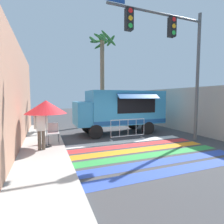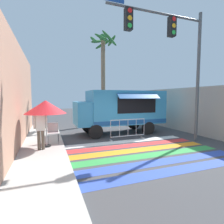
{
  "view_description": "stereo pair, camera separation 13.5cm",
  "coord_description": "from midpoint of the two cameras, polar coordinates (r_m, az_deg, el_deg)",
  "views": [
    {
      "loc": [
        -3.86,
        -6.59,
        2.26
      ],
      "look_at": [
        -0.42,
        2.3,
        1.47
      ],
      "focal_mm": 28.0,
      "sensor_mm": 36.0,
      "label": 1
    },
    {
      "loc": [
        -3.73,
        -6.64,
        2.26
      ],
      "look_at": [
        -0.42,
        2.3,
        1.47
      ],
      "focal_mm": 28.0,
      "sensor_mm": 36.0,
      "label": 2
    }
  ],
  "objects": [
    {
      "name": "crosswalk_painted",
      "position": [
        7.54,
        10.48,
        -12.75
      ],
      "size": [
        6.4,
        4.36,
        0.01
      ],
      "color": "#334FB2",
      "rests_on": "ground_plane"
    },
    {
      "name": "vendor_person",
      "position": [
        7.66,
        -22.64,
        -4.43
      ],
      "size": [
        0.53,
        0.22,
        1.68
      ],
      "rotation": [
        0.0,
        0.0,
        0.01
      ],
      "color": "brown",
      "rests_on": "sidewalk_left"
    },
    {
      "name": "traffic_signal_pole",
      "position": [
        9.33,
        18.84,
        19.57
      ],
      "size": [
        5.17,
        0.29,
        6.49
      ],
      "color": "#515456",
      "rests_on": "ground_plane"
    },
    {
      "name": "ground_plane",
      "position": [
        7.95,
        8.53,
        -11.81
      ],
      "size": [
        60.0,
        60.0,
        0.0
      ],
      "primitive_type": "plane",
      "color": "#424244"
    },
    {
      "name": "palm_tree",
      "position": [
        14.9,
        -3.49,
        15.82
      ],
      "size": [
        2.08,
        2.32,
        7.41
      ],
      "color": "#7A664C",
      "rests_on": "ground_plane"
    },
    {
      "name": "barricade_front",
      "position": [
        9.48,
        4.84,
        -5.68
      ],
      "size": [
        2.01,
        0.44,
        1.1
      ],
      "color": "#B7BABF",
      "rests_on": "ground_plane"
    },
    {
      "name": "food_truck",
      "position": [
        10.95,
        1.91,
        1.15
      ],
      "size": [
        5.52,
        2.55,
        2.67
      ],
      "color": "#338CBF",
      "rests_on": "ground_plane"
    },
    {
      "name": "patio_umbrella",
      "position": [
        7.97,
        -21.2,
        1.48
      ],
      "size": [
        1.73,
        1.73,
        2.01
      ],
      "color": "black",
      "rests_on": "sidewalk_left"
    },
    {
      "name": "sidewalk_left",
      "position": [
        7.12,
        -33.03,
        -13.99
      ],
      "size": [
        4.4,
        16.0,
        0.13
      ],
      "color": "#B7B5AD",
      "rests_on": "ground_plane"
    },
    {
      "name": "concrete_wall_right",
      "position": [
        12.92,
        20.63,
        0.84
      ],
      "size": [
        0.2,
        16.0,
        2.89
      ],
      "color": "#A39E93",
      "rests_on": "ground_plane"
    },
    {
      "name": "folding_chair",
      "position": [
        8.7,
        -19.09,
        -5.91
      ],
      "size": [
        0.48,
        0.48,
        0.93
      ],
      "rotation": [
        0.0,
        0.0,
        -0.24
      ],
      "color": "#4C4C51",
      "rests_on": "sidewalk_left"
    },
    {
      "name": "building_left_facade",
      "position": [
        6.72,
        -31.42,
        4.66
      ],
      "size": [
        0.25,
        16.0,
        4.66
      ],
      "color": "tan",
      "rests_on": "ground_plane"
    }
  ]
}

